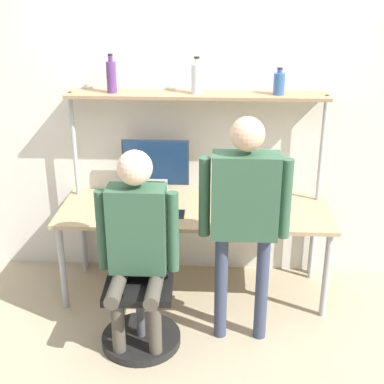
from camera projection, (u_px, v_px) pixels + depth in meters
name	position (u px, v px, depth m)	size (l,w,h in m)	color
ground_plane	(192.00, 317.00, 4.10)	(12.00, 12.00, 0.00)	tan
wall_back	(198.00, 119.00, 4.32)	(8.00, 0.06, 2.70)	silver
desk	(195.00, 216.00, 4.21)	(2.12, 0.75, 0.74)	tan
shelf_unit	(197.00, 119.00, 4.15)	(2.01, 0.26, 1.59)	#997A56
monitor	(156.00, 165.00, 4.29)	(0.54, 0.18, 0.49)	#333338
laptop	(147.00, 204.00, 4.09)	(0.31, 0.25, 0.25)	silver
cell_phone	(180.00, 214.00, 4.08)	(0.07, 0.15, 0.01)	black
office_chair	(141.00, 304.00, 3.75)	(0.56, 0.56, 0.94)	black
person_seated	(137.00, 236.00, 3.49)	(0.55, 0.47, 1.43)	#4C473D
person_standing	(245.00, 204.00, 3.50)	(0.60, 0.22, 1.63)	#38425B
bottle_purple	(111.00, 76.00, 4.06)	(0.08, 0.08, 0.29)	#593372
bottle_blue	(279.00, 83.00, 4.01)	(0.09, 0.09, 0.20)	#335999
bottle_clear	(197.00, 78.00, 4.03)	(0.08, 0.08, 0.28)	silver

